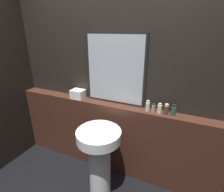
{
  "coord_description": "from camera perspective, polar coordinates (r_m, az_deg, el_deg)",
  "views": [
    {
      "loc": [
        0.88,
        -0.63,
        1.9
      ],
      "look_at": [
        0.08,
        1.13,
        1.15
      ],
      "focal_mm": 28.0,
      "sensor_mm": 36.0,
      "label": 1
    }
  ],
  "objects": [
    {
      "name": "body_wash_bottle",
      "position": [
        2.05,
        17.33,
        -4.23
      ],
      "size": [
        0.05,
        0.05,
        0.12
      ],
      "color": "#4C3823",
      "rests_on": "vanity_counter"
    },
    {
      "name": "conditioner_bottle",
      "position": [
        2.07,
        13.38,
        -3.82
      ],
      "size": [
        0.04,
        0.04,
        0.11
      ],
      "color": "gray",
      "rests_on": "vanity_counter"
    },
    {
      "name": "shampoo_bottle",
      "position": [
        2.07,
        11.58,
        -3.23
      ],
      "size": [
        0.05,
        0.05,
        0.13
      ],
      "color": "beige",
      "rests_on": "vanity_counter"
    },
    {
      "name": "wall_back",
      "position": [
        2.26,
        0.35,
        4.4
      ],
      "size": [
        8.0,
        0.06,
        2.5
      ],
      "color": "black",
      "rests_on": "ground_plane"
    },
    {
      "name": "towel_stack",
      "position": [
        2.45,
        -11.02,
        0.66
      ],
      "size": [
        0.18,
        0.15,
        0.12
      ],
      "color": "white",
      "rests_on": "vanity_counter"
    },
    {
      "name": "vanity_counter",
      "position": [
        2.49,
        -0.82,
        -13.13
      ],
      "size": [
        2.8,
        0.17,
        1.0
      ],
      "color": "#422319",
      "rests_on": "ground_plane"
    },
    {
      "name": "lotion_bottle",
      "position": [
        2.05,
        15.26,
        -3.97
      ],
      "size": [
        0.05,
        0.05,
        0.12
      ],
      "color": "beige",
      "rests_on": "vanity_counter"
    },
    {
      "name": "mirror",
      "position": [
        2.15,
        0.97,
        8.61
      ],
      "size": [
        0.77,
        0.03,
        0.87
      ],
      "color": "black",
      "rests_on": "vanity_counter"
    },
    {
      "name": "hand_soap_bottle",
      "position": [
        2.04,
        19.46,
        -4.5
      ],
      "size": [
        0.05,
        0.05,
        0.13
      ],
      "color": "#2D4C3D",
      "rests_on": "vanity_counter"
    },
    {
      "name": "pedestal_sink",
      "position": [
        2.12,
        -4.16,
        -18.45
      ],
      "size": [
        0.5,
        0.5,
        0.87
      ],
      "color": "white",
      "rests_on": "ground_plane"
    }
  ]
}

